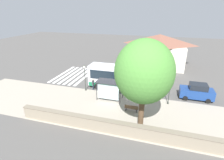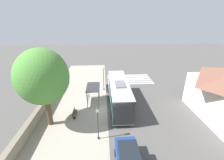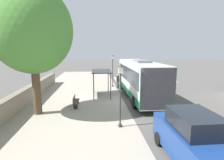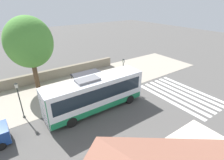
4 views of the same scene
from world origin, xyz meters
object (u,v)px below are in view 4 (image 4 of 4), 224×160
(bus_shelter, at_px, (86,76))
(pedestrian, at_px, (119,85))
(bench, at_px, (55,89))
(street_lamp_near, at_px, (19,97))
(bus, at_px, (95,93))
(street_lamp_far, at_px, (123,71))
(shade_tree, at_px, (29,43))

(bus_shelter, xyz_separation_m, pedestrian, (2.27, 3.26, -1.14))
(bus_shelter, xyz_separation_m, bench, (-2.10, -3.33, -1.69))
(pedestrian, distance_m, bench, 7.93)
(bus_shelter, height_order, pedestrian, bus_shelter)
(bus_shelter, distance_m, bench, 4.28)
(bus_shelter, xyz_separation_m, street_lamp_near, (1.02, -7.49, 0.11))
(bench, relative_size, street_lamp_near, 0.42)
(bus, height_order, street_lamp_near, street_lamp_near)
(street_lamp_near, xyz_separation_m, street_lamp_far, (0.70, 11.74, 0.12))
(bus, relative_size, pedestrian, 5.99)
(street_lamp_far, distance_m, shade_tree, 11.59)
(pedestrian, height_order, street_lamp_far, street_lamp_far)
(bus, xyz_separation_m, pedestrian, (-1.56, 4.25, -0.90))
(shade_tree, bearing_deg, street_lamp_near, -25.89)
(bench, bearing_deg, street_lamp_far, 63.22)
(bench, distance_m, street_lamp_far, 8.70)
(pedestrian, xyz_separation_m, street_lamp_far, (-0.54, 0.99, 1.37))
(bus, xyz_separation_m, street_lamp_near, (-2.80, -6.51, 0.35))
(bus, bearing_deg, street_lamp_near, -113.29)
(street_lamp_near, bearing_deg, bus_shelter, 97.78)
(pedestrian, height_order, street_lamp_near, street_lamp_near)
(street_lamp_near, relative_size, shade_tree, 0.42)
(bus_shelter, xyz_separation_m, street_lamp_far, (1.73, 4.25, 0.23))
(pedestrian, bearing_deg, shade_tree, -130.84)
(pedestrian, relative_size, street_lamp_far, 0.43)
(bus_shelter, relative_size, street_lamp_near, 0.91)
(street_lamp_far, height_order, shade_tree, shade_tree)
(bus_shelter, bearing_deg, pedestrian, 55.18)
(bus_shelter, height_order, bench, bus_shelter)
(bus_shelter, relative_size, pedestrian, 2.01)
(bus, relative_size, street_lamp_near, 2.72)
(shade_tree, bearing_deg, bus_shelter, 45.56)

